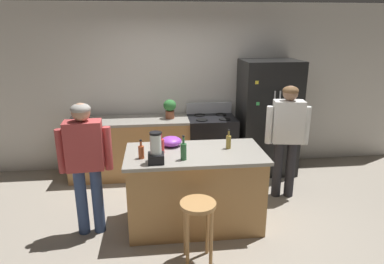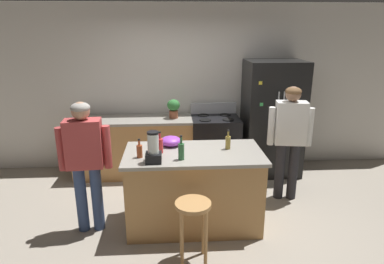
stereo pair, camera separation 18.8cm
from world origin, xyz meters
name	(u,v)px [view 1 (the left image)]	position (x,y,z in m)	size (l,w,h in m)	color
ground_plane	(195,223)	(0.00, 0.00, 0.00)	(14.00, 14.00, 0.00)	#9E9384
back_wall	(181,88)	(0.00, 1.95, 1.35)	(8.00, 0.10, 2.70)	silver
kitchen_island	(195,188)	(0.00, 0.00, 0.47)	(1.61, 0.84, 0.94)	#B7844C
back_counter_run	(134,147)	(-0.80, 1.55, 0.47)	(2.00, 0.64, 0.94)	#B7844C
refrigerator	(267,117)	(1.37, 1.50, 0.92)	(0.90, 0.73, 1.84)	black
stove_range	(211,144)	(0.46, 1.52, 0.48)	(0.76, 0.65, 1.12)	black
person_by_island_left	(85,158)	(-1.23, -0.04, 0.94)	(0.60, 0.25, 1.56)	#384C7A
person_by_sink_right	(287,132)	(1.34, 0.58, 0.96)	(0.60, 0.28, 1.59)	#26262B
bar_stool	(198,216)	(-0.05, -0.71, 0.53)	(0.36, 0.36, 0.68)	#B7844C
potted_plant	(170,108)	(-0.21, 1.55, 1.11)	(0.20, 0.20, 0.30)	brown
blender_appliance	(156,150)	(-0.45, -0.27, 1.08)	(0.17, 0.17, 0.34)	black
bottle_cooking_sauce	(141,152)	(-0.61, -0.13, 1.02)	(0.06, 0.06, 0.22)	#B24C26
bottle_soda	(161,146)	(-0.39, 0.00, 1.03)	(0.07, 0.07, 0.26)	red
bottle_olive_oil	(184,151)	(-0.15, -0.22, 1.04)	(0.07, 0.07, 0.28)	#2D6638
bottle_vinegar	(229,141)	(0.41, 0.08, 1.03)	(0.06, 0.06, 0.24)	olive
mixing_bowl	(171,141)	(-0.26, 0.24, 1.00)	(0.26, 0.26, 0.12)	purple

